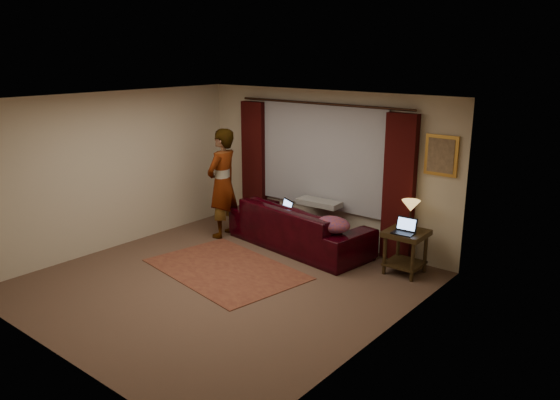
% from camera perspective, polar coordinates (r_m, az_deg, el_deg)
% --- Properties ---
extents(floor, '(5.00, 5.00, 0.01)m').
position_cam_1_polar(floor, '(7.97, -6.10, -8.65)').
color(floor, brown).
rests_on(floor, ground).
extents(ceiling, '(5.00, 5.00, 0.02)m').
position_cam_1_polar(ceiling, '(7.31, -6.68, 10.35)').
color(ceiling, silver).
rests_on(ceiling, ground).
extents(wall_back, '(5.00, 0.02, 2.60)m').
position_cam_1_polar(wall_back, '(9.40, 4.55, 3.49)').
color(wall_back, beige).
rests_on(wall_back, ground).
extents(wall_front, '(5.00, 0.02, 2.60)m').
position_cam_1_polar(wall_front, '(6.14, -23.27, -4.21)').
color(wall_front, beige).
rests_on(wall_front, ground).
extents(wall_left, '(0.02, 5.00, 2.60)m').
position_cam_1_polar(wall_left, '(9.44, -17.10, 2.90)').
color(wall_left, beige).
rests_on(wall_left, ground).
extents(wall_right, '(0.02, 5.00, 2.60)m').
position_cam_1_polar(wall_right, '(6.08, 10.45, -3.37)').
color(wall_right, beige).
rests_on(wall_right, ground).
extents(sheer_curtain, '(2.50, 0.05, 1.80)m').
position_cam_1_polar(sheer_curtain, '(9.32, 4.37, 4.63)').
color(sheer_curtain, '#96969D').
rests_on(sheer_curtain, wall_back).
extents(drape_left, '(0.50, 0.14, 2.30)m').
position_cam_1_polar(drape_left, '(10.26, -2.72, 3.83)').
color(drape_left, black).
rests_on(drape_left, floor).
extents(drape_right, '(0.50, 0.14, 2.30)m').
position_cam_1_polar(drape_right, '(8.59, 12.35, 1.22)').
color(drape_right, black).
rests_on(drape_right, floor).
extents(curtain_rod, '(0.04, 0.04, 3.40)m').
position_cam_1_polar(curtain_rod, '(9.15, 4.30, 10.01)').
color(curtain_rod, black).
rests_on(curtain_rod, wall_back).
extents(picture_frame, '(0.50, 0.04, 0.60)m').
position_cam_1_polar(picture_frame, '(8.30, 16.51, 4.48)').
color(picture_frame, gold).
rests_on(picture_frame, wall_back).
extents(sofa, '(2.70, 1.45, 1.04)m').
position_cam_1_polar(sofa, '(9.15, 2.03, -1.85)').
color(sofa, black).
rests_on(sofa, floor).
extents(throw_blanket, '(0.78, 0.34, 0.09)m').
position_cam_1_polar(throw_blanket, '(9.11, 4.15, 1.38)').
color(throw_blanket, gray).
rests_on(throw_blanket, sofa).
extents(clothing_pile, '(0.65, 0.55, 0.24)m').
position_cam_1_polar(clothing_pile, '(8.41, 5.53, -2.62)').
color(clothing_pile, brown).
rests_on(clothing_pile, sofa).
extents(laptop_sofa, '(0.48, 0.49, 0.25)m').
position_cam_1_polar(laptop_sofa, '(9.25, 0.08, -0.84)').
color(laptop_sofa, black).
rests_on(laptop_sofa, sofa).
extents(area_rug, '(2.58, 1.94, 0.01)m').
position_cam_1_polar(area_rug, '(8.43, -5.70, -7.19)').
color(area_rug, brown).
rests_on(area_rug, floor).
extents(end_table, '(0.59, 0.59, 0.66)m').
position_cam_1_polar(end_table, '(8.35, 12.94, -5.33)').
color(end_table, black).
rests_on(end_table, floor).
extents(tiffany_lamp, '(0.28, 0.28, 0.44)m').
position_cam_1_polar(tiffany_lamp, '(8.29, 13.45, -1.50)').
color(tiffany_lamp, olive).
rests_on(tiffany_lamp, end_table).
extents(laptop_table, '(0.33, 0.35, 0.22)m').
position_cam_1_polar(laptop_table, '(8.07, 12.79, -2.70)').
color(laptop_table, black).
rests_on(laptop_table, end_table).
extents(person, '(0.64, 0.64, 1.94)m').
position_cam_1_polar(person, '(9.65, -6.03, 1.74)').
color(person, gray).
rests_on(person, floor).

